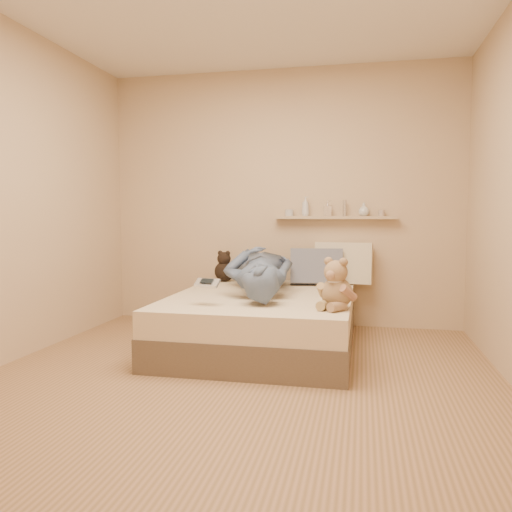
% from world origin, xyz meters
% --- Properties ---
extents(room, '(3.80, 3.80, 3.80)m').
position_xyz_m(room, '(0.00, 0.00, 1.30)').
color(room, '#9E7451').
rests_on(room, ground).
extents(bed, '(1.50, 1.90, 0.45)m').
position_xyz_m(bed, '(0.00, 0.93, 0.22)').
color(bed, brown).
rests_on(bed, floor).
extents(game_console, '(0.20, 0.11, 0.06)m').
position_xyz_m(game_console, '(-0.31, 0.34, 0.62)').
color(game_console, silver).
rests_on(game_console, bed).
extents(teddy_bear, '(0.30, 0.31, 0.38)m').
position_xyz_m(teddy_bear, '(0.64, 0.39, 0.60)').
color(teddy_bear, '#8E6F4E').
rests_on(teddy_bear, bed).
extents(dark_plush, '(0.20, 0.20, 0.32)m').
position_xyz_m(dark_plush, '(-0.55, 1.67, 0.59)').
color(dark_plush, black).
rests_on(dark_plush, bed).
extents(pillow_cream, '(0.57, 0.25, 0.42)m').
position_xyz_m(pillow_cream, '(0.64, 1.76, 0.65)').
color(pillow_cream, beige).
rests_on(pillow_cream, bed).
extents(pillow_grey, '(0.53, 0.31, 0.37)m').
position_xyz_m(pillow_grey, '(0.39, 1.62, 0.62)').
color(pillow_grey, slate).
rests_on(pillow_grey, bed).
extents(person, '(0.93, 1.76, 0.40)m').
position_xyz_m(person, '(-0.07, 1.12, 0.65)').
color(person, '#4B5776').
rests_on(person, bed).
extents(wall_shelf, '(1.20, 0.12, 0.03)m').
position_xyz_m(wall_shelf, '(0.55, 1.84, 1.10)').
color(wall_shelf, tan).
rests_on(wall_shelf, wall_back).
extents(shelf_bottles, '(0.98, 0.12, 0.19)m').
position_xyz_m(shelf_bottles, '(0.53, 1.84, 1.19)').
color(shelf_bottles, '#B5B9BE').
rests_on(shelf_bottles, wall_shelf).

